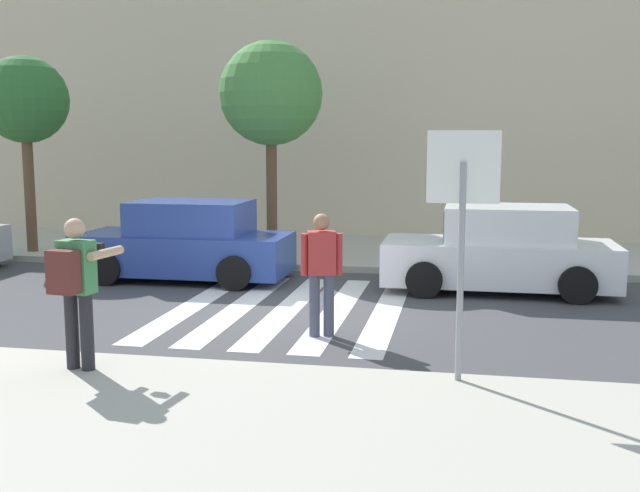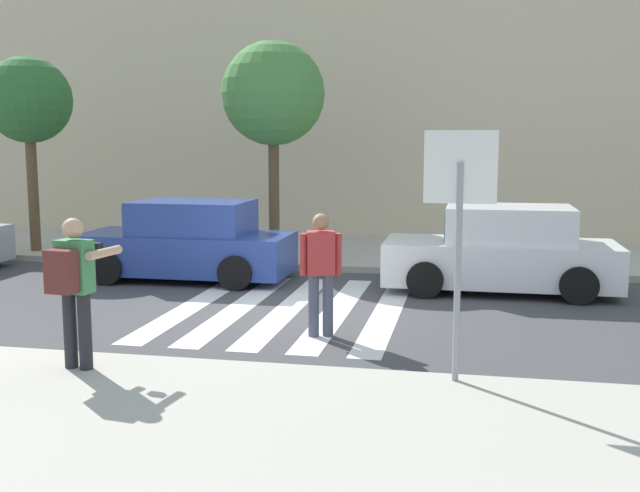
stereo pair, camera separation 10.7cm
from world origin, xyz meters
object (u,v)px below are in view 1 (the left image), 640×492
stop_sign (463,200)px  street_tree_west (25,102)px  parked_car_white (500,251)px  street_tree_center (271,95)px  photographer_with_backpack (76,281)px  pedestrian_crossing (322,268)px  parked_car_blue (187,243)px

stop_sign → street_tree_west: bearing=141.9°
parked_car_white → street_tree_center: size_ratio=0.86×
street_tree_west → street_tree_center: bearing=5.6°
photographer_with_backpack → parked_car_white: 7.89m
pedestrian_crossing → street_tree_center: size_ratio=0.36×
pedestrian_crossing → street_tree_center: (-2.34, 6.29, 2.73)m
pedestrian_crossing → photographer_with_backpack: bearing=-133.6°
parked_car_white → street_tree_center: bearing=152.3°
street_tree_center → parked_car_white: bearing=-27.7°
parked_car_white → street_tree_center: (-4.92, 2.58, 2.98)m
stop_sign → street_tree_west: street_tree_west is taller
pedestrian_crossing → street_tree_center: street_tree_center is taller
photographer_with_backpack → street_tree_west: bearing=124.6°
stop_sign → parked_car_white: size_ratio=0.65×
street_tree_center → stop_sign: bearing=-63.0°
pedestrian_crossing → street_tree_west: bearing=144.3°
photographer_with_backpack → pedestrian_crossing: size_ratio=1.00×
parked_car_blue → parked_car_white: size_ratio=1.00×
parked_car_blue → street_tree_west: bearing=156.2°
stop_sign → photographer_with_backpack: size_ratio=1.56×
parked_car_blue → parked_car_white: bearing=0.0°
parked_car_blue → pedestrian_crossing: bearing=-47.6°
parked_car_blue → street_tree_center: 4.08m
parked_car_blue → street_tree_west: (-4.59, 2.03, 2.86)m
photographer_with_backpack → parked_car_white: bearing=51.4°
street_tree_west → street_tree_center: 5.67m
street_tree_west → parked_car_white: bearing=-10.9°
parked_car_blue → parked_car_white: (5.97, 0.00, 0.00)m
photographer_with_backpack → pedestrian_crossing: 3.39m
parked_car_blue → street_tree_center: street_tree_center is taller
stop_sign → photographer_with_backpack: bearing=-173.9°
stop_sign → parked_car_white: stop_sign is taller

